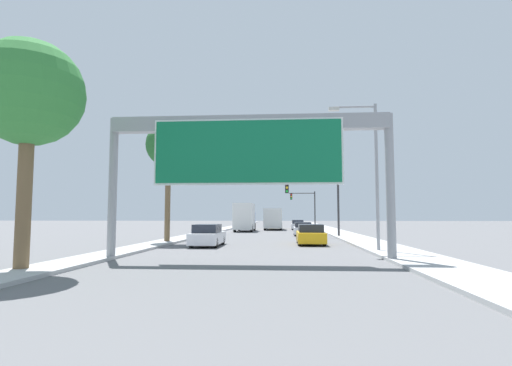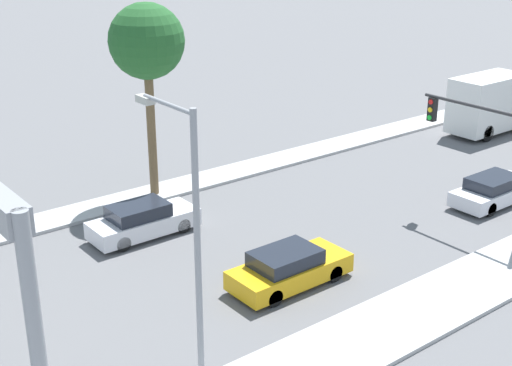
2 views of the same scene
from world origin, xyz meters
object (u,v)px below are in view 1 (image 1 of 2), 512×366
(car_far_center, at_px, (208,236))
(street_lamp_right, at_px, (370,163))
(sign_gantry, at_px, (248,146))
(traffic_light_near_intersection, at_px, (319,196))
(traffic_light_mid_block, at_px, (306,203))
(car_near_left, at_px, (298,225))
(car_near_center, at_px, (311,235))
(palm_tree_background, at_px, (169,146))
(palm_tree_foreground, at_px, (29,95))
(truck_box_primary, at_px, (273,219))
(car_far_right, at_px, (303,229))
(truck_box_secondary, at_px, (245,217))

(car_far_center, bearing_deg, street_lamp_right, -21.87)
(sign_gantry, height_order, car_far_center, sign_gantry)
(traffic_light_near_intersection, bearing_deg, traffic_light_mid_block, 89.18)
(car_near_left, bearing_deg, car_near_center, -90.00)
(car_far_center, bearing_deg, sign_gantry, -67.62)
(traffic_light_near_intersection, bearing_deg, car_far_center, -125.83)
(car_far_center, bearing_deg, palm_tree_background, 143.22)
(traffic_light_mid_block, distance_m, palm_tree_foreground, 56.01)
(car_near_left, relative_size, truck_box_primary, 0.56)
(sign_gantry, height_order, car_far_right, sign_gantry)
(car_near_center, distance_m, traffic_light_near_intersection, 10.19)
(street_lamp_right, bearing_deg, car_far_center, 158.13)
(car_far_center, xyz_separation_m, traffic_light_mid_block, (8.84, 41.65, 3.45))
(traffic_light_mid_block, bearing_deg, car_far_right, -93.91)
(truck_box_primary, height_order, palm_tree_background, palm_tree_background)
(car_near_left, distance_m, traffic_light_near_intersection, 20.35)
(car_far_center, distance_m, traffic_light_near_intersection, 14.71)
(palm_tree_foreground, bearing_deg, car_far_right, 67.58)
(car_near_left, relative_size, traffic_light_mid_block, 0.77)
(car_near_left, xyz_separation_m, traffic_light_mid_block, (1.84, 9.95, 3.48))
(truck_box_primary, bearing_deg, traffic_light_near_intersection, -75.82)
(palm_tree_foreground, bearing_deg, car_far_center, 71.23)
(car_near_center, distance_m, car_far_right, 12.65)
(sign_gantry, xyz_separation_m, truck_box_secondary, (-3.50, 33.09, -3.48))
(sign_gantry, bearing_deg, palm_tree_background, 122.38)
(truck_box_primary, bearing_deg, sign_gantry, -90.00)
(car_near_left, height_order, street_lamp_right, street_lamp_right)
(palm_tree_background, bearing_deg, car_far_right, 48.67)
(car_near_center, bearing_deg, traffic_light_near_intersection, 81.63)
(car_near_center, xyz_separation_m, palm_tree_background, (-10.59, 0.61, 6.64))
(palm_tree_background, bearing_deg, traffic_light_near_intersection, 36.76)
(traffic_light_mid_block, relative_size, street_lamp_right, 0.73)
(car_near_left, xyz_separation_m, street_lamp_right, (3.01, -35.71, 4.32))
(palm_tree_foreground, bearing_deg, sign_gantry, 28.45)
(car_far_center, bearing_deg, car_near_left, 77.55)
(car_far_center, xyz_separation_m, truck_box_primary, (3.50, 31.07, 0.85))
(car_near_left, bearing_deg, palm_tree_foreground, -104.31)
(traffic_light_mid_block, bearing_deg, sign_gantry, -96.08)
(sign_gantry, height_order, palm_tree_foreground, palm_tree_foreground)
(truck_box_primary, height_order, traffic_light_mid_block, traffic_light_mid_block)
(car_far_center, relative_size, traffic_light_near_intersection, 0.83)
(sign_gantry, relative_size, truck_box_secondary, 1.90)
(car_far_center, bearing_deg, car_far_right, 64.57)
(car_near_center, relative_size, street_lamp_right, 0.56)
(traffic_light_near_intersection, bearing_deg, street_lamp_right, -84.18)
(car_near_center, bearing_deg, street_lamp_right, -63.74)
(car_far_center, height_order, truck_box_primary, truck_box_primary)
(traffic_light_near_intersection, distance_m, palm_tree_background, 15.37)
(sign_gantry, height_order, truck_box_secondary, sign_gantry)
(car_near_left, xyz_separation_m, truck_box_secondary, (-7.00, -7.10, 1.14))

